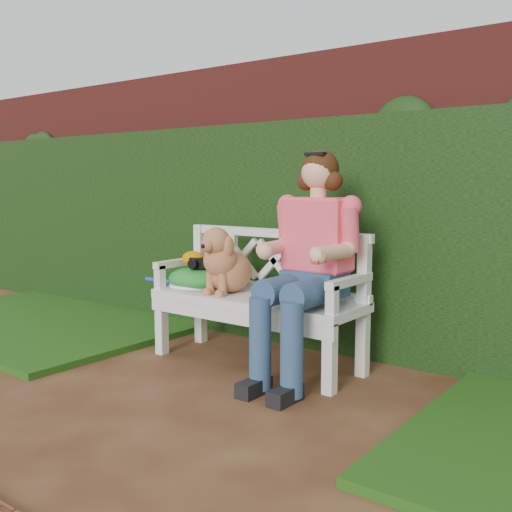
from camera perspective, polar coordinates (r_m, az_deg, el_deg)
The scene contains 11 objects.
ground at distance 3.32m, azimuth -8.79°, elevation -14.97°, with size 60.00×60.00×0.00m, color #421F11.
brick_wall at distance 4.61m, azimuth 8.18°, elevation 5.18°, with size 10.00×0.30×2.20m, color maroon.
ivy_hedge at distance 4.44m, azimuth 6.75°, elevation 1.90°, with size 10.00×0.18×1.70m, color #244918.
grass_left at distance 5.67m, azimuth -19.32°, elevation -5.80°, with size 2.60×2.00×0.05m, color #18370D.
garden_bench at distance 4.12m, azimuth 0.00°, elevation -7.06°, with size 1.58×0.60×0.48m, color white, non-canonical shape.
seated_woman at distance 3.75m, azimuth 5.48°, elevation -0.99°, with size 0.61×0.81×1.44m, color red, non-canonical shape.
dog at distance 4.13m, azimuth -2.80°, elevation -0.32°, with size 0.31×0.42×0.47m, color olive, non-canonical shape.
tennis_racket at distance 4.42m, azimuth -6.45°, elevation -2.74°, with size 0.69×0.29×0.03m, color silver, non-canonical shape.
green_bag at distance 4.36m, azimuth -5.75°, elevation -2.07°, with size 0.44×0.34×0.15m, color #116F17, non-canonical shape.
camera_item at distance 4.31m, azimuth -5.49°, elevation -0.65°, with size 0.11×0.09×0.08m, color black.
baseball_glove at distance 4.38m, azimuth -6.01°, elevation -0.27°, with size 0.18×0.13×0.12m, color #D37600.
Camera 1 is at (2.23, -2.14, 1.24)m, focal length 42.00 mm.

